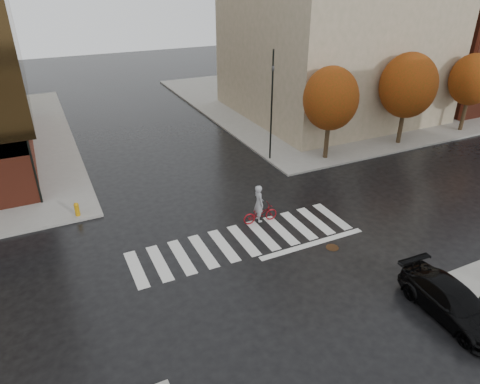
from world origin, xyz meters
The scene contains 14 objects.
ground centered at (0.00, 0.00, 0.00)m, with size 120.00×120.00×0.00m, color black.
sidewalk_ne centered at (21.00, 21.00, 0.07)m, with size 30.00×30.00×0.15m, color gray.
crosswalk centered at (0.00, 0.50, 0.01)m, with size 12.00×3.00×0.01m, color silver.
building_ne_tan centered at (17.00, 17.00, 9.15)m, with size 16.00×16.00×18.00m, color gray.
building_ne_brick centered at (33.00, 16.00, 7.15)m, with size 14.00×14.00×14.00m, color maroon.
tree_ne_a centered at (10.00, 7.40, 4.46)m, with size 3.80×3.80×6.50m.
tree_ne_b centered at (17.00, 7.40, 4.62)m, with size 4.20×4.20×6.89m.
tree_ne_c centered at (24.00, 7.40, 4.37)m, with size 3.60×3.60×6.31m.
sedan centered at (5.05, -7.80, 0.67)m, with size 1.88×4.63×1.34m, color black.
cyclist centered at (1.58, 1.73, 0.76)m, with size 2.00×0.79×2.23m.
traffic_light_nw centered at (-8.99, 9.00, 4.23)m, with size 0.22×0.21×7.19m.
traffic_light_ne centered at (6.30, 9.00, 4.50)m, with size 0.18×0.21×7.58m.
fire_hydrant centered at (-7.28, 6.50, 0.58)m, with size 0.28×0.28×0.79m.
manhole centered at (3.69, -2.00, 0.01)m, with size 0.64×0.64×0.01m, color #432B18.
Camera 1 is at (-8.06, -15.81, 12.21)m, focal length 32.00 mm.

